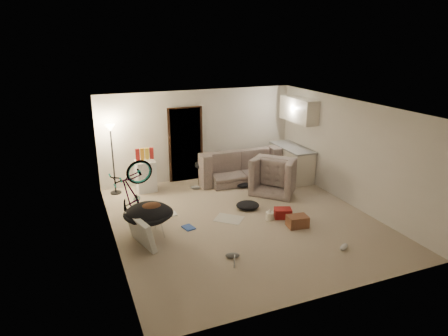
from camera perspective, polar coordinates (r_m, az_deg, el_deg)
name	(u,v)px	position (r m, az deg, el deg)	size (l,w,h in m)	color
floor	(243,220)	(8.94, 2.68, -7.39)	(5.50, 6.00, 0.02)	#B6A38C
ceiling	(244,107)	(8.17, 2.95, 8.75)	(5.50, 6.00, 0.02)	white
wall_back	(199,135)	(11.17, -3.66, 4.73)	(5.50, 0.02, 2.50)	silver
wall_front	(330,225)	(6.06, 14.85, -7.85)	(5.50, 0.02, 2.50)	silver
wall_left	(110,183)	(7.79, -16.00, -2.04)	(0.02, 6.00, 2.50)	silver
wall_right	(350,152)	(9.90, 17.50, 2.14)	(0.02, 6.00, 2.50)	silver
doorway	(185,145)	(11.08, -5.53, 3.34)	(0.85, 0.10, 2.04)	black
door_trim	(186,145)	(11.05, -5.49, 3.30)	(0.97, 0.04, 2.10)	#311C11
floor_lamp	(112,144)	(10.33, -15.76, 3.27)	(0.28, 0.28, 1.81)	black
kitchen_counter	(291,163)	(11.50, 9.62, 0.71)	(0.60, 1.50, 0.88)	beige
counter_top	(292,147)	(11.37, 9.74, 2.92)	(0.64, 1.54, 0.04)	gray
kitchen_uppers	(299,110)	(11.21, 10.60, 8.16)	(0.38, 1.40, 0.65)	beige
sofa	(237,168)	(11.24, 1.89, 0.02)	(2.33, 0.91, 0.68)	#373E36
armchair	(277,177)	(10.52, 7.58, -1.34)	(1.09, 0.95, 0.71)	#373E36
bicycle	(134,211)	(8.53, -12.77, -6.05)	(0.55, 1.56, 0.82)	black
book_asset	(234,268)	(7.19, 1.46, -14.10)	(0.15, 0.20, 0.02)	maroon
mini_fridge	(146,176)	(10.59, -11.13, -1.09)	(0.48, 0.48, 0.82)	white
snack_box_0	(138,155)	(10.39, -12.24, 1.88)	(0.10, 0.07, 0.30)	maroon
snack_box_1	(142,154)	(10.41, -11.59, 1.95)	(0.10, 0.07, 0.30)	orange
snack_box_2	(147,154)	(10.43, -10.95, 2.02)	(0.10, 0.07, 0.30)	yellow
snack_box_3	(152,153)	(10.45, -10.30, 2.10)	(0.10, 0.07, 0.30)	maroon
saucer_chair	(149,218)	(8.17, -10.71, -6.98)	(0.99, 0.99, 0.70)	silver
hoodie	(151,208)	(8.07, -10.40, -5.71)	(0.48, 0.40, 0.22)	#4E2C1A
sofa_drape	(205,165)	(10.85, -2.70, 0.44)	(0.56, 0.46, 0.28)	black
tv_box	(141,232)	(7.91, -11.78, -8.91)	(0.11, 0.89, 0.59)	silver
drink_case_a	(297,221)	(8.69, 10.45, -7.50)	(0.43, 0.31, 0.24)	brown
drink_case_b	(283,213)	(9.06, 8.40, -6.40)	(0.37, 0.27, 0.21)	maroon
juicer	(270,215)	(8.92, 6.54, -6.73)	(0.18, 0.18, 0.26)	#F0E5D0
newspaper	(229,219)	(8.94, 0.71, -7.26)	(0.46, 0.60, 0.01)	beige
book_blue	(188,228)	(8.57, -5.10, -8.47)	(0.20, 0.28, 0.03)	#3152B2
book_white	(172,214)	(9.24, -7.42, -6.50)	(0.19, 0.25, 0.02)	silver
shoe_1	(195,188)	(10.61, -4.11, -2.80)	(0.27, 0.11, 0.10)	slate
shoe_3	(233,255)	(7.47, 1.23, -12.37)	(0.27, 0.11, 0.10)	slate
shoe_4	(344,247)	(8.07, 16.75, -10.72)	(0.27, 0.11, 0.10)	white
clothes_lump_a	(248,205)	(9.43, 3.40, -5.33)	(0.54, 0.47, 0.17)	black
clothes_lump_b	(243,184)	(10.78, 2.79, -2.33)	(0.44, 0.39, 0.14)	black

